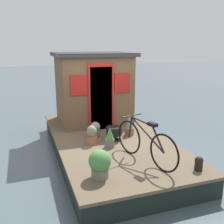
% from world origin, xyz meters
% --- Properties ---
extents(ground_plane, '(60.00, 60.00, 0.00)m').
position_xyz_m(ground_plane, '(0.00, 0.00, 0.00)').
color(ground_plane, '#4C5B60').
extents(houseboat_deck, '(5.26, 2.68, 0.47)m').
position_xyz_m(houseboat_deck, '(0.00, 0.00, 0.24)').
color(houseboat_deck, brown).
rests_on(houseboat_deck, ground_plane).
extents(houseboat_cabin, '(1.86, 2.18, 2.04)m').
position_xyz_m(houseboat_cabin, '(1.52, 0.00, 1.50)').
color(houseboat_cabin, brown).
rests_on(houseboat_cabin, houseboat_deck).
extents(bicycle, '(1.69, 0.61, 0.87)m').
position_xyz_m(bicycle, '(-1.58, -0.21, 0.87)').
color(bicycle, black).
rests_on(bicycle, houseboat_deck).
extents(potted_plant_thyme, '(0.24, 0.24, 0.55)m').
position_xyz_m(potted_plant_thyme, '(-0.02, -0.53, 0.73)').
color(potted_plant_thyme, '#935138').
rests_on(potted_plant_thyme, houseboat_deck).
extents(potted_plant_rosemary, '(0.24, 0.24, 0.45)m').
position_xyz_m(potted_plant_rosemary, '(-0.32, 0.54, 0.70)').
color(potted_plant_rosemary, '#B2603D').
rests_on(potted_plant_rosemary, houseboat_deck).
extents(potted_plant_geranium, '(0.39, 0.39, 0.51)m').
position_xyz_m(potted_plant_geranium, '(-1.91, 0.82, 0.74)').
color(potted_plant_geranium, slate).
rests_on(potted_plant_geranium, houseboat_deck).
extents(potted_plant_lavender, '(0.25, 0.25, 0.39)m').
position_xyz_m(potted_plant_lavender, '(0.13, 0.33, 0.67)').
color(potted_plant_lavender, slate).
rests_on(potted_plant_lavender, houseboat_deck).
extents(potted_plant_mint, '(0.21, 0.21, 0.48)m').
position_xyz_m(potted_plant_mint, '(-0.64, 0.21, 0.70)').
color(potted_plant_mint, slate).
rests_on(potted_plant_mint, houseboat_deck).
extents(charcoal_grill, '(0.39, 0.39, 0.33)m').
position_xyz_m(charcoal_grill, '(-0.23, -0.04, 0.69)').
color(charcoal_grill, black).
rests_on(charcoal_grill, houseboat_deck).
extents(mooring_bollard, '(0.16, 0.16, 0.27)m').
position_xyz_m(mooring_bollard, '(-2.25, -0.99, 0.61)').
color(mooring_bollard, black).
rests_on(mooring_bollard, houseboat_deck).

